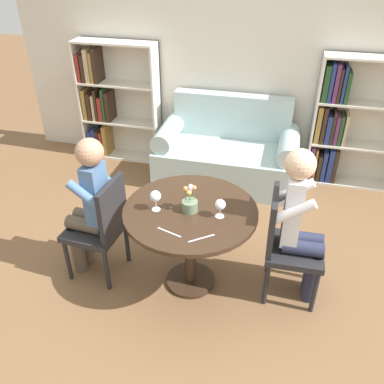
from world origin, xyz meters
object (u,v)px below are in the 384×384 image
(person_right, at_px, (301,223))
(wine_glass_left, at_px, (155,197))
(bookshelf_left, at_px, (111,103))
(chair_left, at_px, (102,225))
(bookshelf_right, at_px, (344,125))
(person_left, at_px, (89,205))
(couch, at_px, (227,154))
(chair_right, at_px, (286,241))
(wine_glass_right, at_px, (220,205))
(flower_vase, at_px, (190,203))

(person_right, xyz_separation_m, wine_glass_left, (-1.04, -0.16, 0.17))
(bookshelf_left, height_order, wine_glass_left, bookshelf_left)
(chair_left, bearing_deg, bookshelf_right, 141.29)
(person_left, bearing_deg, couch, 160.32)
(bookshelf_left, xyz_separation_m, chair_right, (2.21, -1.91, -0.20))
(person_left, relative_size, wine_glass_right, 8.69)
(couch, bearing_deg, bookshelf_left, 169.83)
(person_right, relative_size, wine_glass_left, 7.90)
(couch, distance_m, person_left, 1.97)
(person_left, height_order, wine_glass_right, person_left)
(chair_right, xyz_separation_m, wine_glass_right, (-0.49, -0.13, 0.34))
(chair_right, bearing_deg, chair_left, 94.29)
(person_right, height_order, wine_glass_right, person_right)
(wine_glass_right, height_order, flower_vase, flower_vase)
(person_right, bearing_deg, chair_left, 94.10)
(person_left, bearing_deg, bookshelf_left, -156.31)
(bookshelf_left, bearing_deg, wine_glass_left, -58.70)
(bookshelf_left, bearing_deg, person_left, -71.12)
(chair_right, height_order, person_left, person_left)
(wine_glass_left, bearing_deg, bookshelf_right, 54.54)
(couch, bearing_deg, wine_glass_right, -82.74)
(person_right, bearing_deg, wine_glass_right, 101.68)
(person_left, bearing_deg, wine_glass_left, 91.67)
(couch, relative_size, flower_vase, 7.40)
(person_right, bearing_deg, chair_right, 90.83)
(wine_glass_left, distance_m, flower_vase, 0.26)
(chair_left, xyz_separation_m, wine_glass_right, (0.94, 0.01, 0.34))
(bookshelf_left, bearing_deg, wine_glass_right, -49.75)
(wine_glass_right, bearing_deg, chair_right, 14.70)
(couch, xyz_separation_m, wine_glass_right, (0.23, -1.77, 0.52))
(wine_glass_left, height_order, wine_glass_right, wine_glass_left)
(wine_glass_left, xyz_separation_m, flower_vase, (0.25, 0.05, -0.05))
(wine_glass_left, bearing_deg, wine_glass_right, 3.29)
(couch, xyz_separation_m, wine_glass_left, (-0.24, -1.79, 0.53))
(couch, relative_size, person_right, 1.23)
(wine_glass_left, bearing_deg, chair_left, 177.79)
(chair_right, distance_m, wine_glass_right, 0.61)
(chair_left, relative_size, person_left, 0.73)
(person_left, height_order, wine_glass_left, person_left)
(chair_right, relative_size, flower_vase, 4.28)
(bookshelf_right, xyz_separation_m, wine_glass_right, (-1.00, -2.03, 0.15))
(wine_glass_left, bearing_deg, couch, 82.27)
(bookshelf_left, relative_size, person_left, 1.15)
(chair_right, xyz_separation_m, person_left, (-1.52, -0.12, 0.17))
(couch, xyz_separation_m, bookshelf_right, (1.22, 0.27, 0.37))
(chair_left, bearing_deg, person_right, 100.09)
(chair_left, height_order, wine_glass_right, chair_left)
(chair_right, xyz_separation_m, person_right, (0.09, 0.00, 0.19))
(wine_glass_left, bearing_deg, person_right, 8.63)
(chair_right, bearing_deg, flower_vase, 97.37)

